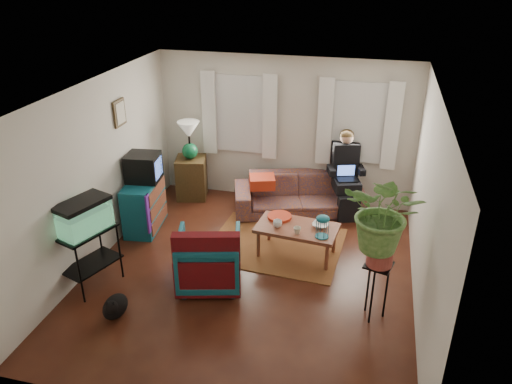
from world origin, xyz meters
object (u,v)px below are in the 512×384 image
(side_table, at_px, (192,178))
(plant_stand, at_px, (375,291))
(sofa, at_px, (299,188))
(aquarium_stand, at_px, (91,258))
(dresser, at_px, (144,205))
(armchair, at_px, (209,257))
(coffee_table, at_px, (296,241))

(side_table, relative_size, plant_stand, 0.98)
(sofa, xyz_separation_m, aquarium_stand, (-2.36, -2.81, -0.01))
(aquarium_stand, height_order, plant_stand, aquarium_stand)
(dresser, distance_m, armchair, 1.94)
(side_table, xyz_separation_m, coffee_table, (2.22, -1.50, -0.14))
(side_table, distance_m, plant_stand, 4.31)
(side_table, height_order, armchair, armchair)
(armchair, relative_size, coffee_table, 0.72)
(side_table, bearing_deg, coffee_table, -34.12)
(coffee_table, bearing_deg, aquarium_stand, -145.25)
(side_table, distance_m, armchair, 2.75)
(side_table, relative_size, dresser, 0.83)
(sofa, bearing_deg, coffee_table, -98.78)
(plant_stand, bearing_deg, coffee_table, 135.24)
(sofa, relative_size, aquarium_stand, 2.60)
(dresser, xyz_separation_m, plant_stand, (3.73, -1.39, -0.02))
(aquarium_stand, bearing_deg, armchair, 34.78)
(sofa, relative_size, coffee_table, 1.87)
(dresser, relative_size, coffee_table, 0.77)
(aquarium_stand, xyz_separation_m, plant_stand, (3.74, 0.23, -0.03))
(side_table, distance_m, aquarium_stand, 2.92)
(plant_stand, bearing_deg, dresser, 159.58)
(aquarium_stand, height_order, coffee_table, aquarium_stand)
(armchair, bearing_deg, aquarium_stand, 0.67)
(armchair, distance_m, plant_stand, 2.21)
(side_table, relative_size, aquarium_stand, 0.90)
(plant_stand, bearing_deg, aquarium_stand, -176.42)
(coffee_table, bearing_deg, armchair, -130.34)
(aquarium_stand, relative_size, armchair, 0.99)
(aquarium_stand, height_order, armchair, armchair)
(aquarium_stand, bearing_deg, plant_stand, 23.18)
(dresser, xyz_separation_m, aquarium_stand, (-0.01, -1.62, 0.01))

